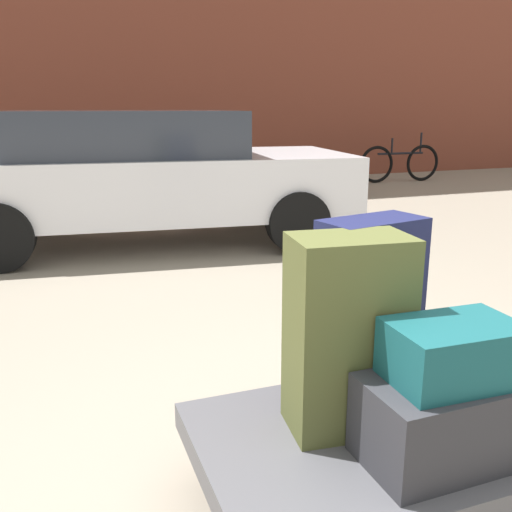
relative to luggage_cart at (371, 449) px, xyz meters
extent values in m
cube|color=#4C4C51|center=(0.00, 0.00, 0.02)|extent=(1.24, 0.88, 0.10)
cylinder|color=black|center=(0.42, 0.30, -0.15)|extent=(0.24, 0.06, 0.24)
cylinder|color=black|center=(-0.42, 0.30, -0.15)|extent=(0.24, 0.06, 0.24)
cube|color=#2D2D33|center=(0.15, -0.21, 0.21)|extent=(0.57, 0.33, 0.28)
cube|color=#191E47|center=(0.15, 0.31, 0.42)|extent=(0.45, 0.29, 0.71)
cube|color=#4C5128|center=(-0.07, 0.08, 0.42)|extent=(0.43, 0.30, 0.70)
cube|color=#144C51|center=(0.15, -0.21, 0.44)|extent=(0.42, 0.29, 0.19)
cube|color=silver|center=(0.03, 4.62, 0.37)|extent=(4.48, 2.28, 0.64)
cube|color=#2D333D|center=(-0.22, 4.65, 0.92)|extent=(2.57, 1.85, 0.46)
cylinder|color=black|center=(1.54, 5.30, 0.05)|extent=(0.66, 0.29, 0.64)
cylinder|color=black|center=(1.34, 3.61, 0.05)|extent=(0.66, 0.29, 0.64)
cylinder|color=black|center=(-1.28, 5.63, 0.05)|extent=(0.66, 0.29, 0.64)
torus|color=black|center=(5.06, 8.11, 0.09)|extent=(0.72, 0.09, 0.72)
torus|color=black|center=(6.10, 8.06, 0.09)|extent=(0.72, 0.09, 0.72)
cylinder|color=black|center=(5.58, 8.09, 0.29)|extent=(1.00, 0.09, 0.04)
cylinder|color=black|center=(5.38, 8.10, 0.44)|extent=(0.04, 0.04, 0.30)
cylinder|color=black|center=(6.03, 8.07, 0.49)|extent=(0.04, 0.04, 0.40)
cylinder|color=#72665B|center=(2.52, 6.82, 0.03)|extent=(0.27, 0.27, 0.61)
cylinder|color=#72665B|center=(3.75, 6.82, 0.03)|extent=(0.27, 0.27, 0.61)
camera|label=1|loc=(-1.00, -1.53, 1.19)|focal=39.61mm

